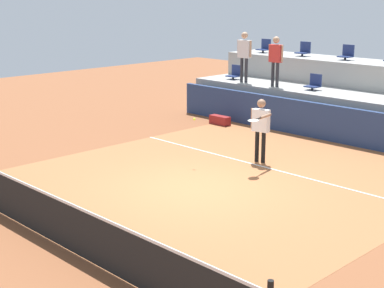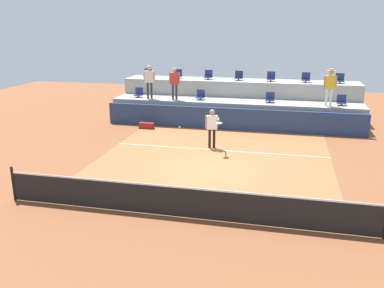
{
  "view_description": "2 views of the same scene",
  "coord_description": "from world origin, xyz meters",
  "px_view_note": "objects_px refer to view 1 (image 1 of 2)",
  "views": [
    {
      "loc": [
        9.03,
        -9.06,
        4.35
      ],
      "look_at": [
        0.08,
        -0.27,
        1.11
      ],
      "focal_mm": 54.87,
      "sensor_mm": 36.0,
      "label": 1
    },
    {
      "loc": [
        2.6,
        -13.94,
        5.14
      ],
      "look_at": [
        -0.48,
        -0.62,
        1.12
      ],
      "focal_mm": 38.35,
      "sensor_mm": 36.0,
      "label": 2
    }
  ],
  "objects_px": {
    "stadium_chair_upper_mid_left": "(347,54)",
    "equipment_bag": "(220,120)",
    "stadium_chair_lower_left": "(314,83)",
    "stadium_chair_upper_far_left": "(264,47)",
    "stadium_chair_lower_far_left": "(235,73)",
    "spectator_in_grey": "(244,52)",
    "stadium_chair_upper_left": "(304,50)",
    "tennis_ball": "(194,119)",
    "tennis_player": "(260,124)",
    "spectator_in_white": "(276,57)"
  },
  "relations": [
    {
      "from": "equipment_bag",
      "to": "tennis_ball",
      "type": "bearing_deg",
      "value": -55.01
    },
    {
      "from": "spectator_in_grey",
      "to": "tennis_player",
      "type": "bearing_deg",
      "value": -45.1
    },
    {
      "from": "tennis_player",
      "to": "spectator_in_grey",
      "type": "xyz_separation_m",
      "value": [
        -4.18,
        4.19,
        1.3
      ]
    },
    {
      "from": "stadium_chair_lower_left",
      "to": "tennis_ball",
      "type": "height_order",
      "value": "stadium_chair_lower_left"
    },
    {
      "from": "stadium_chair_lower_far_left",
      "to": "tennis_ball",
      "type": "bearing_deg",
      "value": -56.87
    },
    {
      "from": "tennis_player",
      "to": "stadium_chair_upper_far_left",
      "type": "bearing_deg",
      "value": 128.2
    },
    {
      "from": "stadium_chair_upper_left",
      "to": "equipment_bag",
      "type": "bearing_deg",
      "value": -100.32
    },
    {
      "from": "stadium_chair_upper_left",
      "to": "tennis_player",
      "type": "xyz_separation_m",
      "value": [
        3.18,
        -6.37,
        -1.28
      ]
    },
    {
      "from": "tennis_ball",
      "to": "equipment_bag",
      "type": "relative_size",
      "value": 0.09
    },
    {
      "from": "stadium_chair_lower_left",
      "to": "tennis_ball",
      "type": "relative_size",
      "value": 7.65
    },
    {
      "from": "stadium_chair_lower_far_left",
      "to": "tennis_player",
      "type": "distance_m",
      "value": 6.75
    },
    {
      "from": "stadium_chair_upper_mid_left",
      "to": "spectator_in_grey",
      "type": "relative_size",
      "value": 0.29
    },
    {
      "from": "stadium_chair_lower_left",
      "to": "spectator_in_white",
      "type": "height_order",
      "value": "spectator_in_white"
    },
    {
      "from": "stadium_chair_upper_far_left",
      "to": "stadium_chair_upper_mid_left",
      "type": "bearing_deg",
      "value": 0.0
    },
    {
      "from": "stadium_chair_lower_left",
      "to": "stadium_chair_upper_far_left",
      "type": "height_order",
      "value": "stadium_chair_upper_far_left"
    },
    {
      "from": "spectator_in_grey",
      "to": "stadium_chair_upper_mid_left",
      "type": "bearing_deg",
      "value": 38.2
    },
    {
      "from": "stadium_chair_upper_mid_left",
      "to": "tennis_player",
      "type": "height_order",
      "value": "stadium_chair_upper_mid_left"
    },
    {
      "from": "spectator_in_white",
      "to": "equipment_bag",
      "type": "xyz_separation_m",
      "value": [
        -1.08,
        -1.56,
        -2.12
      ]
    },
    {
      "from": "stadium_chair_upper_far_left",
      "to": "stadium_chair_upper_left",
      "type": "distance_m",
      "value": 1.83
    },
    {
      "from": "stadium_chair_lower_left",
      "to": "stadium_chair_upper_mid_left",
      "type": "distance_m",
      "value": 1.99
    },
    {
      "from": "tennis_ball",
      "to": "equipment_bag",
      "type": "bearing_deg",
      "value": 124.99
    },
    {
      "from": "stadium_chair_upper_left",
      "to": "spectator_in_white",
      "type": "xyz_separation_m",
      "value": [
        0.39,
        -2.18,
        -0.04
      ]
    },
    {
      "from": "stadium_chair_lower_far_left",
      "to": "spectator_in_white",
      "type": "height_order",
      "value": "spectator_in_white"
    },
    {
      "from": "stadium_chair_lower_left",
      "to": "spectator_in_grey",
      "type": "relative_size",
      "value": 0.29
    },
    {
      "from": "stadium_chair_lower_left",
      "to": "tennis_player",
      "type": "relative_size",
      "value": 0.31
    },
    {
      "from": "stadium_chair_upper_left",
      "to": "tennis_ball",
      "type": "relative_size",
      "value": 7.65
    },
    {
      "from": "stadium_chair_lower_left",
      "to": "tennis_ball",
      "type": "bearing_deg",
      "value": -86.11
    },
    {
      "from": "tennis_player",
      "to": "spectator_in_white",
      "type": "distance_m",
      "value": 5.18
    },
    {
      "from": "stadium_chair_lower_far_left",
      "to": "tennis_ball",
      "type": "distance_m",
      "value": 7.11
    },
    {
      "from": "spectator_in_grey",
      "to": "spectator_in_white",
      "type": "height_order",
      "value": "spectator_in_grey"
    },
    {
      "from": "stadium_chair_lower_far_left",
      "to": "stadium_chair_lower_left",
      "type": "relative_size",
      "value": 1.0
    },
    {
      "from": "stadium_chair_upper_mid_left",
      "to": "spectator_in_white",
      "type": "distance_m",
      "value": 2.59
    },
    {
      "from": "stadium_chair_lower_left",
      "to": "tennis_player",
      "type": "height_order",
      "value": "stadium_chair_lower_left"
    },
    {
      "from": "equipment_bag",
      "to": "stadium_chair_upper_far_left",
      "type": "bearing_deg",
      "value": 107.06
    },
    {
      "from": "stadium_chair_lower_left",
      "to": "spectator_in_grey",
      "type": "height_order",
      "value": "spectator_in_grey"
    },
    {
      "from": "stadium_chair_lower_far_left",
      "to": "stadium_chair_upper_far_left",
      "type": "bearing_deg",
      "value": 92.21
    },
    {
      "from": "stadium_chair_upper_far_left",
      "to": "tennis_player",
      "type": "height_order",
      "value": "stadium_chair_upper_far_left"
    },
    {
      "from": "stadium_chair_upper_far_left",
      "to": "equipment_bag",
      "type": "distance_m",
      "value": 4.48
    },
    {
      "from": "spectator_in_white",
      "to": "stadium_chair_lower_far_left",
      "type": "bearing_deg",
      "value": 169.91
    },
    {
      "from": "stadium_chair_upper_left",
      "to": "equipment_bag",
      "type": "xyz_separation_m",
      "value": [
        -0.68,
        -3.75,
        -2.16
      ]
    },
    {
      "from": "stadium_chair_upper_left",
      "to": "stadium_chair_upper_mid_left",
      "type": "xyz_separation_m",
      "value": [
        1.78,
        0.0,
        0.0
      ]
    },
    {
      "from": "tennis_player",
      "to": "equipment_bag",
      "type": "xyz_separation_m",
      "value": [
        -3.87,
        2.63,
        -0.88
      ]
    },
    {
      "from": "tennis_ball",
      "to": "stadium_chair_upper_far_left",
      "type": "bearing_deg",
      "value": 117.02
    },
    {
      "from": "stadium_chair_upper_mid_left",
      "to": "stadium_chair_lower_left",
      "type": "bearing_deg",
      "value": -92.2
    },
    {
      "from": "stadium_chair_upper_mid_left",
      "to": "spectator_in_white",
      "type": "relative_size",
      "value": 0.31
    },
    {
      "from": "stadium_chair_upper_mid_left",
      "to": "equipment_bag",
      "type": "distance_m",
      "value": 4.98
    },
    {
      "from": "spectator_in_grey",
      "to": "equipment_bag",
      "type": "height_order",
      "value": "spectator_in_grey"
    },
    {
      "from": "stadium_chair_lower_far_left",
      "to": "spectator_in_grey",
      "type": "distance_m",
      "value": 1.22
    },
    {
      "from": "stadium_chair_upper_left",
      "to": "spectator_in_white",
      "type": "distance_m",
      "value": 2.22
    },
    {
      "from": "stadium_chair_upper_mid_left",
      "to": "spectator_in_white",
      "type": "xyz_separation_m",
      "value": [
        -1.39,
        -2.18,
        -0.04
      ]
    }
  ]
}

